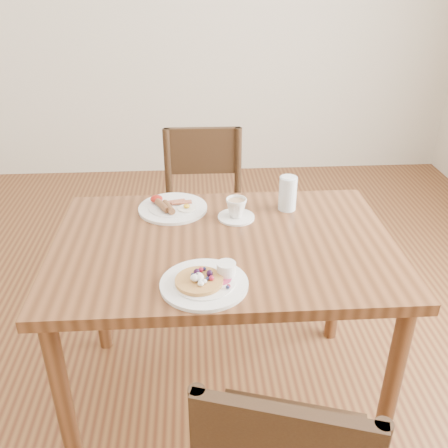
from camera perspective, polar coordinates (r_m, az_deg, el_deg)
The scene contains 7 objects.
ground at distance 2.23m, azimuth 0.00°, elevation -18.86°, with size 5.00×5.00×0.00m, color #572C18.
dining_table at distance 1.80m, azimuth 0.00°, elevation -4.72°, with size 1.20×0.80×0.75m.
chair_far at distance 2.54m, azimuth -2.28°, elevation 1.63°, with size 0.42×0.42×0.88m.
pancake_plate at distance 1.52m, azimuth -2.14°, elevation -6.56°, with size 0.27×0.27×0.06m.
breakfast_plate at distance 1.97m, azimuth -5.99°, elevation 1.92°, with size 0.27×0.27×0.04m.
teacup_saucer at distance 1.89m, azimuth 1.41°, elevation 1.65°, with size 0.14×0.14×0.08m.
water_glass at distance 1.96m, azimuth 7.28°, elevation 3.49°, with size 0.07×0.07×0.14m, color silver.
Camera 1 is at (-0.10, -1.50, 1.64)m, focal length 40.00 mm.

